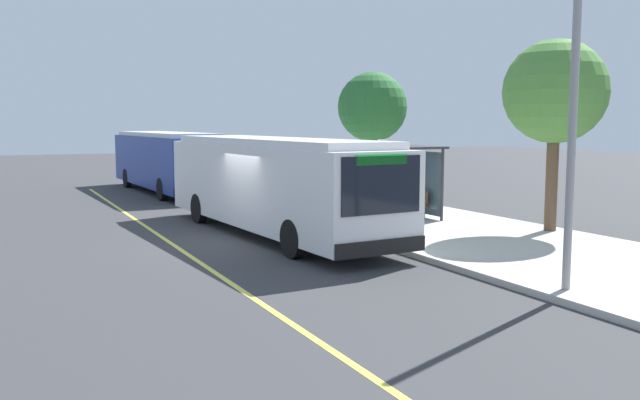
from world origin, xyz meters
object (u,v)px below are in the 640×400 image
object	(u,v)px
pedestrian_commuter	(391,199)
transit_bus_second	(166,159)
transit_bus_main	(274,182)
waiting_bench	(410,203)
route_sign_post	(382,173)

from	to	relation	value
pedestrian_commuter	transit_bus_second	bearing A→B (deg)	-169.14
transit_bus_main	waiting_bench	xyz separation A→B (m)	(-0.60, 5.35, -0.98)
transit_bus_main	pedestrian_commuter	size ratio (longest dim) A/B	6.92
transit_bus_main	transit_bus_second	distance (m)	14.14
transit_bus_second	waiting_bench	distance (m)	14.59
waiting_bench	route_sign_post	size ratio (longest dim) A/B	0.57
transit_bus_second	route_sign_post	xyz separation A→B (m)	(16.26, 2.54, 0.34)
waiting_bench	route_sign_post	world-z (taller)	route_sign_post
route_sign_post	pedestrian_commuter	size ratio (longest dim) A/B	1.66
waiting_bench	transit_bus_second	bearing A→B (deg)	-158.51
transit_bus_main	transit_bus_second	world-z (taller)	same
route_sign_post	transit_bus_main	bearing A→B (deg)	-129.52
transit_bus_main	transit_bus_second	xyz separation A→B (m)	(-14.14, 0.02, -0.00)
pedestrian_commuter	route_sign_post	bearing A→B (deg)	-57.64
transit_bus_main	route_sign_post	size ratio (longest dim) A/B	4.17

